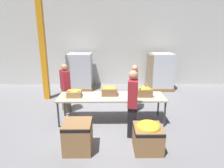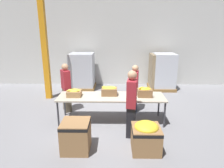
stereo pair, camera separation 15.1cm
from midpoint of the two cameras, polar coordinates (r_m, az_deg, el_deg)
ground_plane at (r=5.92m, az=-0.88°, el=-10.45°), size 30.00×30.00×0.00m
wall_back at (r=9.28m, az=-0.85°, el=12.01°), size 16.00×0.08×4.00m
sorting_table at (r=5.64m, az=-0.91°, el=-3.92°), size 2.99×0.85×0.76m
banana_box_0 at (r=5.66m, az=-11.49°, el=-2.52°), size 0.39×0.32×0.23m
banana_box_1 at (r=5.68m, az=-1.52°, el=-1.90°), size 0.45×0.33×0.27m
banana_box_2 at (r=5.63m, az=8.60°, el=-2.17°), size 0.40×0.28×0.29m
volunteer_0 at (r=6.47m, az=-13.80°, el=-1.23°), size 0.39×0.47×1.56m
volunteer_1 at (r=4.89m, az=5.02°, el=-5.74°), size 0.29×0.48×1.66m
volunteer_2 at (r=6.39m, az=5.66°, el=-1.27°), size 0.27×0.43×1.51m
donation_bin_0 at (r=4.54m, az=-10.71°, el=-14.22°), size 0.60×0.60×0.68m
donation_bin_1 at (r=4.54m, az=9.25°, el=-14.27°), size 0.61×0.61×0.68m
support_pillar at (r=7.68m, az=-19.75°, el=10.30°), size 0.20×0.20×4.00m
pallet_stack_0 at (r=8.84m, az=-9.54°, el=3.52°), size 1.10×1.10×1.56m
pallet_stack_1 at (r=8.99m, az=12.52°, el=3.47°), size 0.96×0.96×1.53m
pallet_stack_2 at (r=8.91m, az=13.52°, el=3.42°), size 0.97×0.97×1.56m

